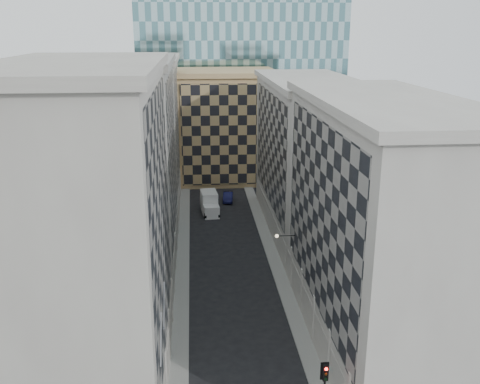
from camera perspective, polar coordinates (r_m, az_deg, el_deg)
sidewalk_west at (r=59.78m, az=-6.16°, el=-8.30°), size 1.50×100.00×0.15m
sidewalk_east at (r=60.42m, az=3.94°, el=-7.95°), size 1.50×100.00×0.15m
bldg_left_a at (r=38.33m, az=-15.62°, el=-4.70°), size 10.80×22.80×23.70m
bldg_left_b at (r=59.22m, az=-11.92°, el=2.76°), size 10.80×22.80×22.70m
bldg_left_c at (r=80.70m, az=-10.16°, el=6.29°), size 10.80×22.80×21.70m
bldg_right_a at (r=44.35m, az=14.44°, el=-3.67°), size 10.80×26.80×20.70m
bldg_right_b at (r=69.41m, az=7.20°, el=3.84°), size 10.80×28.80×19.70m
tan_block at (r=93.48m, az=-1.52°, el=7.16°), size 16.80×14.80×18.80m
church_tower at (r=106.06m, az=-3.23°, el=17.83°), size 7.20×7.20×51.50m
flagpoles_left at (r=34.89m, az=-8.28°, el=-13.48°), size 0.10×6.33×2.33m
bracket_lamp at (r=52.41m, az=4.14°, el=-4.70°), size 1.98×0.36×0.36m
traffic_light at (r=37.69m, az=9.04°, el=-19.28°), size 0.58×0.49×4.57m
box_truck at (r=77.07m, az=-3.25°, el=-1.30°), size 2.69×5.61×2.98m
dark_car at (r=82.29m, az=-1.29°, el=-0.51°), size 1.85×4.33×1.39m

